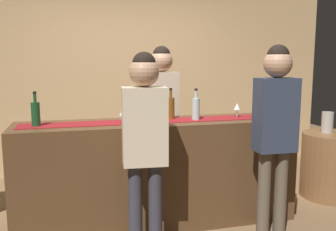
{
  "coord_description": "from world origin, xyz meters",
  "views": [
    {
      "loc": [
        -0.77,
        -3.3,
        1.55
      ],
      "look_at": [
        0.1,
        0.0,
        1.05
      ],
      "focal_mm": 39.16,
      "sensor_mm": 36.0,
      "label": 1
    }
  ],
  "objects_px": {
    "customer_sipping": "(275,122)",
    "vase_on_side_table": "(327,122)",
    "round_side_table": "(332,165)",
    "wine_glass_near_customer": "(262,107)",
    "wine_glass_mid_counter": "(123,112)",
    "wine_bottle_amber": "(171,108)",
    "wine_bottle_clear": "(196,108)",
    "wine_glass_far_end": "(237,107)",
    "customer_browsing": "(145,134)",
    "wine_bottle_green": "(36,114)",
    "bartender": "(162,106)"
  },
  "relations": [
    {
      "from": "wine_bottle_amber",
      "to": "wine_glass_mid_counter",
      "type": "height_order",
      "value": "wine_bottle_amber"
    },
    {
      "from": "wine_glass_far_end",
      "to": "wine_glass_mid_counter",
      "type": "bearing_deg",
      "value": -174.95
    },
    {
      "from": "wine_bottle_green",
      "to": "wine_glass_far_end",
      "type": "distance_m",
      "value": 1.9
    },
    {
      "from": "bartender",
      "to": "customer_browsing",
      "type": "relative_size",
      "value": 1.06
    },
    {
      "from": "wine_bottle_green",
      "to": "wine_glass_near_customer",
      "type": "xyz_separation_m",
      "value": [
        2.13,
        -0.04,
        -0.01
      ]
    },
    {
      "from": "customer_browsing",
      "to": "round_side_table",
      "type": "relative_size",
      "value": 2.2
    },
    {
      "from": "customer_sipping",
      "to": "round_side_table",
      "type": "xyz_separation_m",
      "value": [
        1.2,
        0.73,
        -0.68
      ]
    },
    {
      "from": "wine_bottle_green",
      "to": "wine_glass_mid_counter",
      "type": "bearing_deg",
      "value": -4.96
    },
    {
      "from": "wine_bottle_clear",
      "to": "wine_glass_far_end",
      "type": "height_order",
      "value": "wine_bottle_clear"
    },
    {
      "from": "wine_glass_near_customer",
      "to": "vase_on_side_table",
      "type": "bearing_deg",
      "value": 16.4
    },
    {
      "from": "wine_glass_mid_counter",
      "to": "round_side_table",
      "type": "relative_size",
      "value": 0.19
    },
    {
      "from": "wine_glass_far_end",
      "to": "vase_on_side_table",
      "type": "relative_size",
      "value": 0.6
    },
    {
      "from": "wine_bottle_clear",
      "to": "round_side_table",
      "type": "xyz_separation_m",
      "value": [
        1.73,
        0.21,
        -0.74
      ]
    },
    {
      "from": "wine_bottle_amber",
      "to": "wine_glass_mid_counter",
      "type": "relative_size",
      "value": 2.1
    },
    {
      "from": "wine_glass_near_customer",
      "to": "vase_on_side_table",
      "type": "distance_m",
      "value": 1.08
    },
    {
      "from": "vase_on_side_table",
      "to": "wine_bottle_amber",
      "type": "bearing_deg",
      "value": -175.23
    },
    {
      "from": "vase_on_side_table",
      "to": "customer_sipping",
      "type": "bearing_deg",
      "value": -145.22
    },
    {
      "from": "vase_on_side_table",
      "to": "wine_glass_mid_counter",
      "type": "bearing_deg",
      "value": -172.48
    },
    {
      "from": "round_side_table",
      "to": "wine_glass_near_customer",
      "type": "bearing_deg",
      "value": -167.9
    },
    {
      "from": "customer_browsing",
      "to": "vase_on_side_table",
      "type": "bearing_deg",
      "value": 24.48
    },
    {
      "from": "wine_bottle_green",
      "to": "wine_glass_mid_counter",
      "type": "xyz_separation_m",
      "value": [
        0.74,
        -0.06,
        -0.01
      ]
    },
    {
      "from": "wine_glass_far_end",
      "to": "bartender",
      "type": "bearing_deg",
      "value": 138.96
    },
    {
      "from": "wine_bottle_clear",
      "to": "customer_browsing",
      "type": "height_order",
      "value": "customer_browsing"
    },
    {
      "from": "wine_bottle_green",
      "to": "customer_sipping",
      "type": "height_order",
      "value": "customer_sipping"
    },
    {
      "from": "wine_bottle_amber",
      "to": "round_side_table",
      "type": "relative_size",
      "value": 0.41
    },
    {
      "from": "customer_browsing",
      "to": "round_side_table",
      "type": "distance_m",
      "value": 2.53
    },
    {
      "from": "wine_glass_near_customer",
      "to": "bartender",
      "type": "distance_m",
      "value": 1.08
    },
    {
      "from": "round_side_table",
      "to": "vase_on_side_table",
      "type": "relative_size",
      "value": 3.08
    },
    {
      "from": "wine_bottle_green",
      "to": "bartender",
      "type": "bearing_deg",
      "value": 25.28
    },
    {
      "from": "customer_sipping",
      "to": "vase_on_side_table",
      "type": "bearing_deg",
      "value": 36.95
    },
    {
      "from": "wine_bottle_amber",
      "to": "wine_glass_near_customer",
      "type": "relative_size",
      "value": 2.1
    },
    {
      "from": "wine_bottle_green",
      "to": "wine_glass_near_customer",
      "type": "relative_size",
      "value": 2.1
    },
    {
      "from": "customer_browsing",
      "to": "vase_on_side_table",
      "type": "relative_size",
      "value": 6.77
    },
    {
      "from": "customer_sipping",
      "to": "customer_browsing",
      "type": "xyz_separation_m",
      "value": [
        -1.13,
        -0.02,
        -0.05
      ]
    },
    {
      "from": "wine_bottle_amber",
      "to": "wine_glass_near_customer",
      "type": "bearing_deg",
      "value": -8.62
    },
    {
      "from": "wine_bottle_clear",
      "to": "customer_sipping",
      "type": "bearing_deg",
      "value": -44.69
    },
    {
      "from": "customer_browsing",
      "to": "round_side_table",
      "type": "bearing_deg",
      "value": 22.59
    },
    {
      "from": "wine_bottle_amber",
      "to": "wine_glass_mid_counter",
      "type": "xyz_separation_m",
      "value": [
        -0.48,
        -0.16,
        -0.01
      ]
    },
    {
      "from": "wine_glass_mid_counter",
      "to": "wine_glass_near_customer",
      "type": "bearing_deg",
      "value": 0.81
    },
    {
      "from": "wine_glass_far_end",
      "to": "round_side_table",
      "type": "relative_size",
      "value": 0.19
    },
    {
      "from": "wine_glass_mid_counter",
      "to": "wine_bottle_amber",
      "type": "bearing_deg",
      "value": 17.94
    },
    {
      "from": "wine_bottle_clear",
      "to": "wine_glass_mid_counter",
      "type": "relative_size",
      "value": 2.1
    },
    {
      "from": "customer_sipping",
      "to": "round_side_table",
      "type": "bearing_deg",
      "value": 33.63
    },
    {
      "from": "customer_sipping",
      "to": "wine_bottle_clear",
      "type": "bearing_deg",
      "value": 137.48
    },
    {
      "from": "wine_glass_mid_counter",
      "to": "customer_browsing",
      "type": "height_order",
      "value": "customer_browsing"
    },
    {
      "from": "wine_bottle_amber",
      "to": "customer_browsing",
      "type": "xyz_separation_m",
      "value": [
        -0.39,
        -0.66,
        -0.11
      ]
    },
    {
      "from": "wine_bottle_clear",
      "to": "wine_bottle_amber",
      "type": "distance_m",
      "value": 0.25
    },
    {
      "from": "wine_glass_mid_counter",
      "to": "bartender",
      "type": "bearing_deg",
      "value": 51.94
    },
    {
      "from": "wine_glass_far_end",
      "to": "customer_browsing",
      "type": "height_order",
      "value": "customer_browsing"
    },
    {
      "from": "wine_glass_near_customer",
      "to": "customer_browsing",
      "type": "distance_m",
      "value": 1.4
    }
  ]
}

